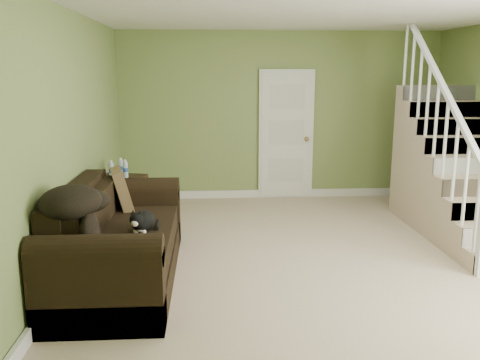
{
  "coord_description": "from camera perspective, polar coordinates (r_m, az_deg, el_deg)",
  "views": [
    {
      "loc": [
        -1.11,
        -5.19,
        1.99
      ],
      "look_at": [
        -0.77,
        0.37,
        0.79
      ],
      "focal_mm": 38.0,
      "sensor_mm": 36.0,
      "label": 1
    }
  ],
  "objects": [
    {
      "name": "wall_front",
      "position": [
        2.77,
        20.26,
        -3.07
      ],
      "size": [
        5.0,
        0.04,
        2.6
      ],
      "primitive_type": "cube",
      "color": "olive",
      "rests_on": "floor"
    },
    {
      "name": "floor",
      "position": [
        5.67,
        8.1,
        -8.56
      ],
      "size": [
        5.0,
        5.5,
        0.01
      ],
      "primitive_type": "cube",
      "color": "tan",
      "rests_on": "ground"
    },
    {
      "name": "throw_pillow",
      "position": [
        5.78,
        -13.1,
        -1.08
      ],
      "size": [
        0.33,
        0.51,
        0.48
      ],
      "primitive_type": "cube",
      "rotation": [
        0.0,
        -0.24,
        0.24
      ],
      "color": "#4B2F1E",
      "rests_on": "sofa"
    },
    {
      "name": "wall_back",
      "position": [
        8.05,
        4.48,
        7.17
      ],
      "size": [
        5.0,
        0.04,
        2.6
      ],
      "primitive_type": "cube",
      "color": "olive",
      "rests_on": "floor"
    },
    {
      "name": "ceiling",
      "position": [
        5.34,
        8.97,
        18.55
      ],
      "size": [
        5.0,
        5.5,
        0.01
      ],
      "primitive_type": "cube",
      "color": "white",
      "rests_on": "wall_back"
    },
    {
      "name": "baseboard_left",
      "position": [
        5.7,
        -17.28,
        -8.23
      ],
      "size": [
        0.04,
        5.5,
        0.12
      ],
      "primitive_type": "cube",
      "color": "white",
      "rests_on": "floor"
    },
    {
      "name": "baseboard_back",
      "position": [
        8.22,
        4.36,
        -1.5
      ],
      "size": [
        5.0,
        0.04,
        0.12
      ],
      "primitive_type": "cube",
      "color": "white",
      "rests_on": "floor"
    },
    {
      "name": "door",
      "position": [
        8.05,
        5.2,
        5.05
      ],
      "size": [
        0.86,
        0.12,
        2.02
      ],
      "color": "white",
      "rests_on": "floor"
    },
    {
      "name": "banana",
      "position": [
        4.65,
        -11.99,
        -6.48
      ],
      "size": [
        0.13,
        0.18,
        0.05
      ],
      "primitive_type": "ellipsoid",
      "rotation": [
        0.0,
        0.0,
        0.49
      ],
      "color": "yellow",
      "rests_on": "sofa"
    },
    {
      "name": "cat",
      "position": [
        4.91,
        -10.83,
        -4.57
      ],
      "size": [
        0.26,
        0.53,
        0.25
      ],
      "rotation": [
        0.0,
        0.0,
        -0.21
      ],
      "color": "black",
      "rests_on": "sofa"
    },
    {
      "name": "sofa",
      "position": [
        5.07,
        -13.77,
        -7.07
      ],
      "size": [
        1.01,
        2.34,
        0.92
      ],
      "color": "black",
      "rests_on": "floor"
    },
    {
      "name": "throw_blanket",
      "position": [
        4.33,
        -18.5,
        -2.33
      ],
      "size": [
        0.62,
        0.73,
        0.26
      ],
      "primitive_type": "ellipsoid",
      "rotation": [
        0.0,
        0.0,
        -0.25
      ],
      "color": "black",
      "rests_on": "sofa"
    },
    {
      "name": "wall_left",
      "position": [
        5.42,
        -18.4,
        4.2
      ],
      "size": [
        0.04,
        5.5,
        2.6
      ],
      "primitive_type": "cube",
      "color": "olive",
      "rests_on": "floor"
    },
    {
      "name": "staircase",
      "position": [
        7.02,
        22.81,
        0.1
      ],
      "size": [
        1.0,
        2.51,
        2.82
      ],
      "color": "tan",
      "rests_on": "floor"
    },
    {
      "name": "side_table",
      "position": [
        6.7,
        -13.2,
        -2.44
      ],
      "size": [
        0.67,
        0.67,
        0.9
      ],
      "rotation": [
        0.0,
        0.0,
        -0.23
      ],
      "color": "black",
      "rests_on": "floor"
    }
  ]
}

